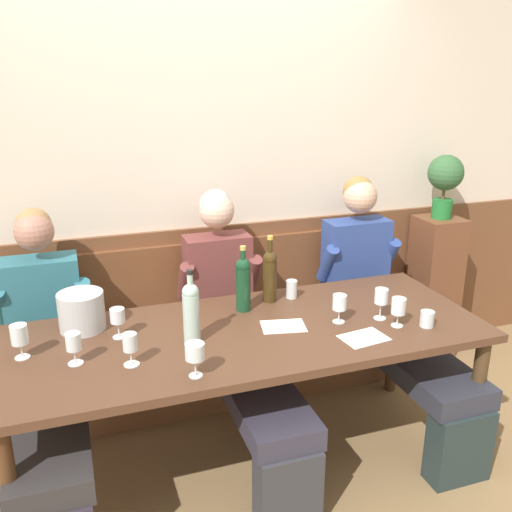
# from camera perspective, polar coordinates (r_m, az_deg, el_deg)

# --- Properties ---
(ground_plane) EXTENTS (6.80, 6.80, 0.02)m
(ground_plane) POSITION_cam_1_polar(r_m,az_deg,el_deg) (3.01, 0.13, -21.86)
(ground_plane) COLOR olive
(ground_plane) RESTS_ON ground
(room_wall_back) EXTENTS (6.80, 0.08, 2.80)m
(room_wall_back) POSITION_cam_1_polar(r_m,az_deg,el_deg) (3.38, -5.99, 9.31)
(room_wall_back) COLOR beige
(room_wall_back) RESTS_ON ground
(wood_wainscot_panel) EXTENTS (6.80, 0.03, 1.02)m
(wood_wainscot_panel) POSITION_cam_1_polar(r_m,az_deg,el_deg) (3.58, -5.31, -5.00)
(wood_wainscot_panel) COLOR brown
(wood_wainscot_panel) RESTS_ON ground
(wall_bench) EXTENTS (2.58, 0.42, 0.94)m
(wall_bench) POSITION_cam_1_polar(r_m,az_deg,el_deg) (3.50, -4.36, -9.77)
(wall_bench) COLOR brown
(wall_bench) RESTS_ON ground
(dining_table) EXTENTS (2.28, 0.88, 0.76)m
(dining_table) POSITION_cam_1_polar(r_m,az_deg,el_deg) (2.73, -0.81, -8.97)
(dining_table) COLOR #513322
(dining_table) RESTS_ON ground
(person_left_seat) EXTENTS (0.49, 1.29, 1.27)m
(person_left_seat) POSITION_cam_1_polar(r_m,az_deg,el_deg) (2.93, -20.51, -9.78)
(person_left_seat) COLOR #302633
(person_left_seat) RESTS_ON ground
(person_center_right_seat) EXTENTS (0.48, 1.29, 1.30)m
(person_center_right_seat) POSITION_cam_1_polar(r_m,az_deg,el_deg) (3.02, -1.96, -7.31)
(person_center_right_seat) COLOR #333439
(person_center_right_seat) RESTS_ON ground
(person_center_left_seat) EXTENTS (0.51, 1.29, 1.32)m
(person_center_left_seat) POSITION_cam_1_polar(r_m,az_deg,el_deg) (3.37, 12.89, -4.81)
(person_center_left_seat) COLOR #233131
(person_center_left_seat) RESTS_ON ground
(ice_bucket) EXTENTS (0.21, 0.21, 0.18)m
(ice_bucket) POSITION_cam_1_polar(r_m,az_deg,el_deg) (2.79, -17.26, -5.36)
(ice_bucket) COLOR #B6B8BB
(ice_bucket) RESTS_ON dining_table
(wine_bottle_green_tall) EXTENTS (0.08, 0.08, 0.35)m
(wine_bottle_green_tall) POSITION_cam_1_polar(r_m,az_deg,el_deg) (2.53, -6.59, -5.56)
(wine_bottle_green_tall) COLOR #ACC9BE
(wine_bottle_green_tall) RESTS_ON dining_table
(wine_bottle_amber_mid) EXTENTS (0.07, 0.07, 0.36)m
(wine_bottle_amber_mid) POSITION_cam_1_polar(r_m,az_deg,el_deg) (2.96, 1.41, -1.85)
(wine_bottle_amber_mid) COLOR #3C2B12
(wine_bottle_amber_mid) RESTS_ON dining_table
(wine_bottle_clear_water) EXTENTS (0.08, 0.08, 0.34)m
(wine_bottle_clear_water) POSITION_cam_1_polar(r_m,az_deg,el_deg) (2.85, -1.31, -2.69)
(wine_bottle_clear_water) COLOR #153F24
(wine_bottle_clear_water) RESTS_ON dining_table
(wine_glass_by_bottle) EXTENTS (0.07, 0.07, 0.15)m
(wine_glass_by_bottle) POSITION_cam_1_polar(r_m,az_deg,el_deg) (2.61, -22.85, -7.50)
(wine_glass_by_bottle) COLOR silver
(wine_glass_by_bottle) RESTS_ON dining_table
(wine_glass_mid_right) EXTENTS (0.07, 0.07, 0.14)m
(wine_glass_mid_right) POSITION_cam_1_polar(r_m,az_deg,el_deg) (2.48, -18.01, -8.36)
(wine_glass_mid_right) COLOR silver
(wine_glass_mid_right) RESTS_ON dining_table
(wine_glass_center_front) EXTENTS (0.07, 0.07, 0.14)m
(wine_glass_center_front) POSITION_cam_1_polar(r_m,az_deg,el_deg) (2.76, 8.46, -4.82)
(wine_glass_center_front) COLOR silver
(wine_glass_center_front) RESTS_ON dining_table
(wine_glass_left_end) EXTENTS (0.07, 0.07, 0.14)m
(wine_glass_left_end) POSITION_cam_1_polar(r_m,az_deg,el_deg) (2.66, -13.85, -6.05)
(wine_glass_left_end) COLOR silver
(wine_glass_left_end) RESTS_ON dining_table
(wine_glass_mid_left) EXTENTS (0.07, 0.07, 0.14)m
(wine_glass_mid_left) POSITION_cam_1_polar(r_m,az_deg,el_deg) (2.42, -12.64, -8.73)
(wine_glass_mid_left) COLOR silver
(wine_glass_mid_left) RESTS_ON dining_table
(wine_glass_center_rear) EXTENTS (0.07, 0.07, 0.14)m
(wine_glass_center_rear) POSITION_cam_1_polar(r_m,az_deg,el_deg) (2.78, 14.24, -5.09)
(wine_glass_center_rear) COLOR silver
(wine_glass_center_rear) RESTS_ON dining_table
(wine_glass_near_bucket) EXTENTS (0.08, 0.08, 0.15)m
(wine_glass_near_bucket) POSITION_cam_1_polar(r_m,az_deg,el_deg) (2.29, -6.21, -9.74)
(wine_glass_near_bucket) COLOR silver
(wine_glass_near_bucket) RESTS_ON dining_table
(wine_glass_right_end) EXTENTS (0.07, 0.07, 0.16)m
(wine_glass_right_end) POSITION_cam_1_polar(r_m,az_deg,el_deg) (2.83, 12.57, -4.16)
(wine_glass_right_end) COLOR silver
(wine_glass_right_end) RESTS_ON dining_table
(water_tumbler_center) EXTENTS (0.07, 0.07, 0.08)m
(water_tumbler_center) POSITION_cam_1_polar(r_m,az_deg,el_deg) (2.84, 16.95, -6.11)
(water_tumbler_center) COLOR silver
(water_tumbler_center) RESTS_ON dining_table
(water_tumbler_left) EXTENTS (0.06, 0.06, 0.10)m
(water_tumbler_left) POSITION_cam_1_polar(r_m,az_deg,el_deg) (3.04, 3.63, -3.37)
(water_tumbler_left) COLOR silver
(water_tumbler_left) RESTS_ON dining_table
(tasting_sheet_left_guest) EXTENTS (0.24, 0.19, 0.00)m
(tasting_sheet_left_guest) POSITION_cam_1_polar(r_m,az_deg,el_deg) (2.73, 2.78, -7.12)
(tasting_sheet_left_guest) COLOR white
(tasting_sheet_left_guest) RESTS_ON dining_table
(tasting_sheet_right_guest) EXTENTS (0.23, 0.18, 0.00)m
(tasting_sheet_right_guest) POSITION_cam_1_polar(r_m,az_deg,el_deg) (2.67, 10.88, -8.14)
(tasting_sheet_right_guest) COLOR white
(tasting_sheet_right_guest) RESTS_ON dining_table
(corner_pedestal) EXTENTS (0.28, 0.28, 0.99)m
(corner_pedestal) POSITION_cam_1_polar(r_m,az_deg,el_deg) (4.08, 17.53, -3.02)
(corner_pedestal) COLOR brown
(corner_pedestal) RESTS_ON ground
(potted_plant) EXTENTS (0.23, 0.23, 0.42)m
(potted_plant) POSITION_cam_1_polar(r_m,az_deg,el_deg) (3.88, 18.62, 7.48)
(potted_plant) COLOR #1F6E2D
(potted_plant) RESTS_ON corner_pedestal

